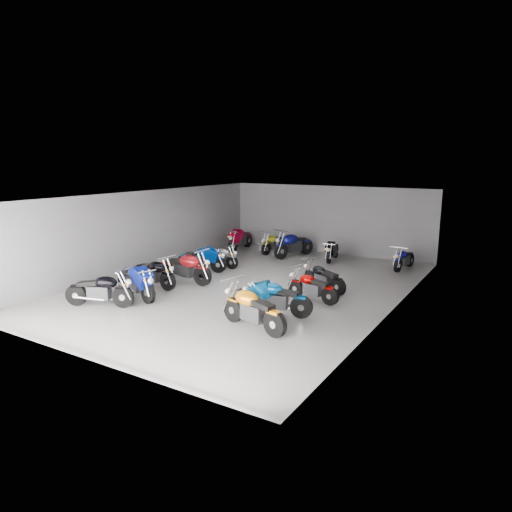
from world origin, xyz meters
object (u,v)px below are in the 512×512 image
Objects in this scene: motorcycle_right_b at (252,309)px; motorcycle_right_d at (312,287)px; motorcycle_left_d at (185,268)px; motorcycle_left_f at (220,257)px; motorcycle_left_e at (202,259)px; motorcycle_left_c at (153,273)px; motorcycle_right_e at (323,278)px; motorcycle_right_c at (275,298)px; motorcycle_back_f at (404,259)px; motorcycle_back_a at (240,239)px; motorcycle_left_b at (136,281)px; drain_grate at (242,290)px; motorcycle_back_d at (332,251)px; motorcycle_left_a at (100,290)px; motorcycle_back_c at (294,245)px; motorcycle_back_b at (274,243)px.

motorcycle_right_d is at bearing 7.99° from motorcycle_right_b.
motorcycle_left_d reaches higher than motorcycle_right_b.
motorcycle_left_e is at bearing -8.00° from motorcycle_left_f.
motorcycle_left_c is 1.15× the size of motorcycle_right_d.
motorcycle_left_e is 1.12× the size of motorcycle_right_e.
motorcycle_back_f is at bearing -27.43° from motorcycle_right_c.
motorcycle_left_d is 8.87m from motorcycle_back_f.
motorcycle_left_b is at bearing 94.32° from motorcycle_back_a.
motorcycle_right_c is at bearing -37.17° from drain_grate.
motorcycle_back_d is at bearing 38.24° from motorcycle_right_e.
motorcycle_left_b is (0.28, 1.20, 0.03)m from motorcycle_left_a.
motorcycle_right_d is at bearing 102.72° from motorcycle_left_a.
drain_grate is 0.15× the size of motorcycle_left_c.
motorcycle_left_e is 1.13× the size of motorcycle_back_f.
motorcycle_left_a is at bearing 98.22° from motorcycle_right_c.
motorcycle_back_a is at bearing 48.99° from motorcycle_right_b.
motorcycle_back_a is at bearing -167.68° from motorcycle_left_c.
motorcycle_back_f is (6.44, 8.49, -0.11)m from motorcycle_left_b.
drain_grate is at bearing 64.15° from motorcycle_back_f.
motorcycle_left_b reaches higher than motorcycle_back_f.
motorcycle_back_d is (-1.37, 7.67, -0.05)m from motorcycle_right_c.
motorcycle_left_a is 1.10× the size of motorcycle_back_f.
motorcycle_back_c is (1.76, 9.54, 0.05)m from motorcycle_left_a.
motorcycle_back_c reaches higher than motorcycle_left_e.
motorcycle_left_b reaches higher than drain_grate.
motorcycle_right_c reaches higher than motorcycle_right_e.
motorcycle_left_f is 0.80× the size of motorcycle_back_c.
motorcycle_left_f is 1.00× the size of motorcycle_right_e.
motorcycle_left_b is at bearing 60.91° from motorcycle_back_f.
motorcycle_left_b is (-2.45, -2.56, 0.54)m from drain_grate.
motorcycle_back_c is at bearing 99.43° from drain_grate.
drain_grate is at bearing 50.80° from motorcycle_left_f.
motorcycle_left_b reaches higher than motorcycle_right_e.
motorcycle_right_c is at bearing -179.50° from motorcycle_right_d.
motorcycle_left_a is at bearing 3.77° from motorcycle_left_b.
motorcycle_right_b is at bearing 165.39° from motorcycle_right_c.
motorcycle_left_a is 1.24m from motorcycle_left_b.
motorcycle_left_e reaches higher than motorcycle_back_f.
motorcycle_back_f is at bearing 121.54° from motorcycle_left_a.
motorcycle_right_e is 0.92× the size of motorcycle_back_b.
motorcycle_left_f is (-0.37, 2.69, -0.12)m from motorcycle_left_d.
motorcycle_left_d is 1.05× the size of motorcycle_right_b.
motorcycle_back_b is (0.66, 4.71, -0.03)m from motorcycle_left_e.
motorcycle_back_c reaches higher than motorcycle_left_f.
motorcycle_right_b is 1.20× the size of motorcycle_right_e.
motorcycle_left_a is 0.87× the size of motorcycle_left_d.
motorcycle_right_e is at bearing 17.41° from motorcycle_right_d.
motorcycle_back_a is 7.95m from motorcycle_back_f.
motorcycle_back_a is (-6.19, 7.56, 0.04)m from motorcycle_right_c.
motorcycle_left_c reaches higher than motorcycle_back_f.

